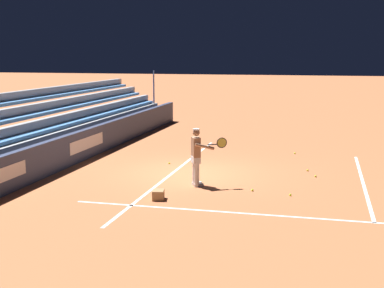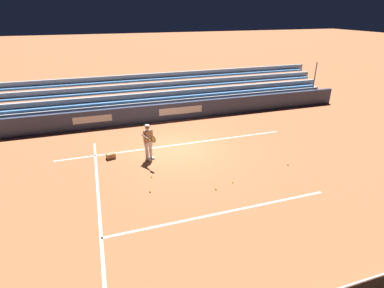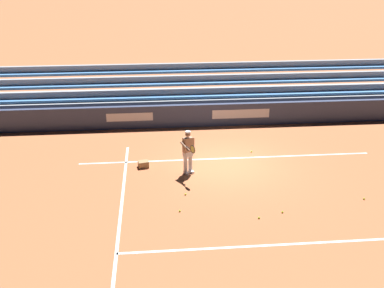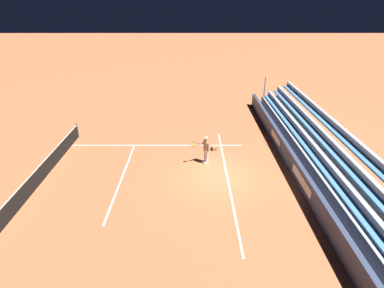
{
  "view_description": "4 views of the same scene",
  "coord_description": "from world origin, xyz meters",
  "px_view_note": "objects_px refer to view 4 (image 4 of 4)",
  "views": [
    {
      "loc": [
        16.72,
        4.25,
        3.9
      ],
      "look_at": [
        1.6,
        0.5,
        1.24
      ],
      "focal_mm": 50.0,
      "sensor_mm": 36.0,
      "label": 1
    },
    {
      "loc": [
        3.68,
        13.24,
        6.48
      ],
      "look_at": [
        -0.33,
        0.97,
        0.63
      ],
      "focal_mm": 28.0,
      "sensor_mm": 36.0,
      "label": 2
    },
    {
      "loc": [
        2.9,
        16.04,
        7.83
      ],
      "look_at": [
        1.5,
        0.26,
        1.03
      ],
      "focal_mm": 42.0,
      "sensor_mm": 36.0,
      "label": 3
    },
    {
      "loc": [
        -14.53,
        1.53,
        9.15
      ],
      "look_at": [
        1.36,
        1.51,
        1.43
      ],
      "focal_mm": 28.0,
      "sensor_mm": 36.0,
      "label": 4
    }
  ],
  "objects_px": {
    "tennis_ball_midcourt": "(146,179)",
    "tennis_net": "(44,170)",
    "tennis_ball_far_left": "(239,188)",
    "tennis_ball_by_box": "(162,158)",
    "tennis_ball_near_player": "(178,160)",
    "tennis_ball_on_baseline": "(154,227)",
    "tennis_player": "(206,150)",
    "tennis_ball_stray_back": "(149,188)",
    "ball_box_cardboard": "(214,148)"
  },
  "relations": [
    {
      "from": "ball_box_cardboard",
      "to": "tennis_ball_on_baseline",
      "type": "distance_m",
      "value": 8.23
    },
    {
      "from": "tennis_player",
      "to": "tennis_ball_near_player",
      "type": "xyz_separation_m",
      "value": [
        0.23,
        1.69,
        -0.86
      ]
    },
    {
      "from": "tennis_player",
      "to": "tennis_ball_midcourt",
      "type": "height_order",
      "value": "tennis_player"
    },
    {
      "from": "tennis_ball_midcourt",
      "to": "tennis_player",
      "type": "bearing_deg",
      "value": -59.73
    },
    {
      "from": "tennis_net",
      "to": "tennis_player",
      "type": "bearing_deg",
      "value": -79.6
    },
    {
      "from": "tennis_player",
      "to": "tennis_ball_on_baseline",
      "type": "height_order",
      "value": "tennis_player"
    },
    {
      "from": "tennis_ball_on_baseline",
      "to": "tennis_player",
      "type": "bearing_deg",
      "value": -23.52
    },
    {
      "from": "tennis_ball_near_player",
      "to": "tennis_ball_stray_back",
      "type": "distance_m",
      "value": 3.39
    },
    {
      "from": "ball_box_cardboard",
      "to": "tennis_net",
      "type": "relative_size",
      "value": 0.04
    },
    {
      "from": "tennis_ball_by_box",
      "to": "tennis_ball_on_baseline",
      "type": "bearing_deg",
      "value": -177.95
    },
    {
      "from": "tennis_ball_on_baseline",
      "to": "tennis_net",
      "type": "xyz_separation_m",
      "value": [
        4.17,
        6.63,
        0.46
      ]
    },
    {
      "from": "tennis_ball_near_player",
      "to": "tennis_net",
      "type": "relative_size",
      "value": 0.01
    },
    {
      "from": "tennis_player",
      "to": "tennis_ball_far_left",
      "type": "xyz_separation_m",
      "value": [
        -2.83,
        -1.68,
        -0.86
      ]
    },
    {
      "from": "tennis_player",
      "to": "tennis_ball_far_left",
      "type": "distance_m",
      "value": 3.41
    },
    {
      "from": "tennis_ball_on_baseline",
      "to": "tennis_net",
      "type": "height_order",
      "value": "tennis_net"
    },
    {
      "from": "tennis_player",
      "to": "tennis_ball_far_left",
      "type": "bearing_deg",
      "value": -149.31
    },
    {
      "from": "tennis_ball_by_box",
      "to": "tennis_ball_stray_back",
      "type": "distance_m",
      "value": 3.35
    },
    {
      "from": "tennis_ball_midcourt",
      "to": "tennis_net",
      "type": "xyz_separation_m",
      "value": [
        0.3,
        5.77,
        0.46
      ]
    },
    {
      "from": "tennis_player",
      "to": "tennis_ball_on_baseline",
      "type": "distance_m",
      "value": 6.45
    },
    {
      "from": "tennis_net",
      "to": "tennis_ball_far_left",
      "type": "bearing_deg",
      "value": -96.02
    },
    {
      "from": "ball_box_cardboard",
      "to": "tennis_ball_midcourt",
      "type": "relative_size",
      "value": 6.06
    },
    {
      "from": "tennis_ball_far_left",
      "to": "tennis_ball_by_box",
      "type": "bearing_deg",
      "value": 53.23
    },
    {
      "from": "tennis_ball_on_baseline",
      "to": "tennis_net",
      "type": "distance_m",
      "value": 7.85
    },
    {
      "from": "tennis_ball_near_player",
      "to": "tennis_net",
      "type": "distance_m",
      "value": 7.75
    },
    {
      "from": "tennis_player",
      "to": "tennis_ball_stray_back",
      "type": "relative_size",
      "value": 25.98
    },
    {
      "from": "tennis_player",
      "to": "tennis_ball_by_box",
      "type": "bearing_deg",
      "value": 79.81
    },
    {
      "from": "tennis_player",
      "to": "tennis_net",
      "type": "relative_size",
      "value": 0.15
    },
    {
      "from": "tennis_ball_stray_back",
      "to": "ball_box_cardboard",
      "type": "bearing_deg",
      "value": -39.8
    },
    {
      "from": "tennis_ball_on_baseline",
      "to": "tennis_ball_midcourt",
      "type": "height_order",
      "value": "same"
    },
    {
      "from": "tennis_ball_far_left",
      "to": "tennis_ball_midcourt",
      "type": "distance_m",
      "value": 5.16
    },
    {
      "from": "ball_box_cardboard",
      "to": "tennis_ball_midcourt",
      "type": "xyz_separation_m",
      "value": [
        -3.71,
        4.07,
        -0.1
      ]
    },
    {
      "from": "tennis_ball_near_player",
      "to": "tennis_ball_far_left",
      "type": "bearing_deg",
      "value": -132.26
    },
    {
      "from": "tennis_ball_by_box",
      "to": "tennis_ball_near_player",
      "type": "height_order",
      "value": "same"
    },
    {
      "from": "tennis_ball_midcourt",
      "to": "tennis_ball_stray_back",
      "type": "xyz_separation_m",
      "value": [
        -0.84,
        -0.28,
        0.0
      ]
    },
    {
      "from": "tennis_ball_far_left",
      "to": "tennis_ball_near_player",
      "type": "height_order",
      "value": "same"
    },
    {
      "from": "tennis_ball_on_baseline",
      "to": "tennis_ball_midcourt",
      "type": "relative_size",
      "value": 1.0
    },
    {
      "from": "tennis_ball_on_baseline",
      "to": "tennis_ball_by_box",
      "type": "height_order",
      "value": "same"
    },
    {
      "from": "tennis_ball_on_baseline",
      "to": "tennis_ball_far_left",
      "type": "bearing_deg",
      "value": -54.44
    },
    {
      "from": "tennis_ball_far_left",
      "to": "tennis_ball_by_box",
      "type": "distance_m",
      "value": 5.57
    },
    {
      "from": "tennis_ball_near_player",
      "to": "tennis_net",
      "type": "height_order",
      "value": "tennis_net"
    },
    {
      "from": "tennis_ball_stray_back",
      "to": "tennis_net",
      "type": "distance_m",
      "value": 6.17
    },
    {
      "from": "ball_box_cardboard",
      "to": "tennis_ball_stray_back",
      "type": "xyz_separation_m",
      "value": [
        -4.55,
        3.79,
        -0.1
      ]
    },
    {
      "from": "tennis_player",
      "to": "tennis_net",
      "type": "bearing_deg",
      "value": 100.4
    },
    {
      "from": "tennis_ball_stray_back",
      "to": "tennis_ball_far_left",
      "type": "bearing_deg",
      "value": -90.04
    },
    {
      "from": "tennis_ball_on_baseline",
      "to": "tennis_ball_near_player",
      "type": "distance_m",
      "value": 6.15
    },
    {
      "from": "tennis_ball_by_box",
      "to": "tennis_net",
      "type": "relative_size",
      "value": 0.01
    },
    {
      "from": "tennis_ball_far_left",
      "to": "tennis_ball_near_player",
      "type": "xyz_separation_m",
      "value": [
        3.07,
        3.37,
        0.0
      ]
    },
    {
      "from": "tennis_ball_far_left",
      "to": "tennis_ball_midcourt",
      "type": "relative_size",
      "value": 1.0
    },
    {
      "from": "tennis_ball_stray_back",
      "to": "tennis_ball_on_baseline",
      "type": "bearing_deg",
      "value": -169.06
    },
    {
      "from": "tennis_ball_far_left",
      "to": "tennis_ball_by_box",
      "type": "relative_size",
      "value": 1.0
    }
  ]
}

